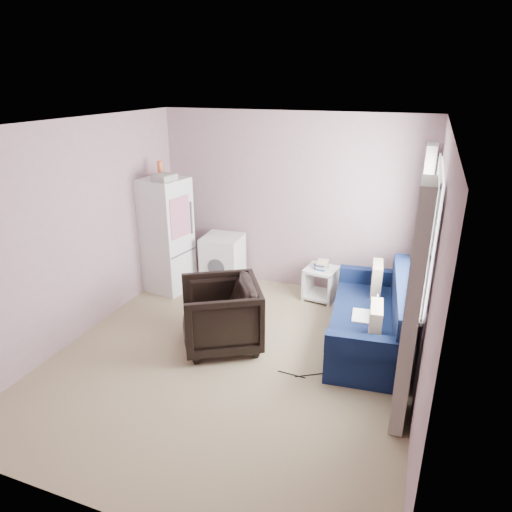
{
  "coord_description": "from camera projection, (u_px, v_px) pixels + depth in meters",
  "views": [
    {
      "loc": [
        1.74,
        -3.94,
        2.88
      ],
      "look_at": [
        0.05,
        0.6,
        1.0
      ],
      "focal_mm": 32.0,
      "sensor_mm": 36.0,
      "label": 1
    }
  ],
  "objects": [
    {
      "name": "fridge",
      "position": [
        167.0,
        235.0,
        6.44
      ],
      "size": [
        0.66,
        0.65,
        1.85
      ],
      "rotation": [
        0.0,
        0.0,
        -0.18
      ],
      "color": "silver",
      "rests_on": "ground"
    },
    {
      "name": "floor_cables",
      "position": [
        300.0,
        375.0,
        4.75
      ],
      "size": [
        0.46,
        0.17,
        0.01
      ],
      "rotation": [
        0.0,
        0.0,
        0.29
      ],
      "color": "black",
      "rests_on": "ground"
    },
    {
      "name": "window_dressing",
      "position": [
        418.0,
        264.0,
        4.68
      ],
      "size": [
        0.17,
        2.62,
        2.18
      ],
      "color": "white",
      "rests_on": "ground"
    },
    {
      "name": "washing_machine",
      "position": [
        223.0,
        260.0,
        6.7
      ],
      "size": [
        0.57,
        0.57,
        0.77
      ],
      "rotation": [
        0.0,
        0.0,
        0.05
      ],
      "color": "silver",
      "rests_on": "ground"
    },
    {
      "name": "armchair",
      "position": [
        221.0,
        312.0,
        5.15
      ],
      "size": [
        1.1,
        1.12,
        0.86
      ],
      "primitive_type": "imported",
      "rotation": [
        0.0,
        0.0,
        -1.04
      ],
      "color": "black",
      "rests_on": "ground"
    },
    {
      "name": "sofa",
      "position": [
        374.0,
        321.0,
        5.2
      ],
      "size": [
        1.02,
        1.93,
        0.83
      ],
      "rotation": [
        0.0,
        0.0,
        0.1
      ],
      "color": "#0E1C43",
      "rests_on": "ground"
    },
    {
      "name": "room",
      "position": [
        233.0,
        252.0,
        4.6
      ],
      "size": [
        3.84,
        4.24,
        2.54
      ],
      "color": "#998664",
      "rests_on": "ground"
    },
    {
      "name": "side_table",
      "position": [
        321.0,
        281.0,
        6.32
      ],
      "size": [
        0.46,
        0.46,
        0.57
      ],
      "rotation": [
        0.0,
        0.0,
        -0.13
      ],
      "color": "silver",
      "rests_on": "ground"
    }
  ]
}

